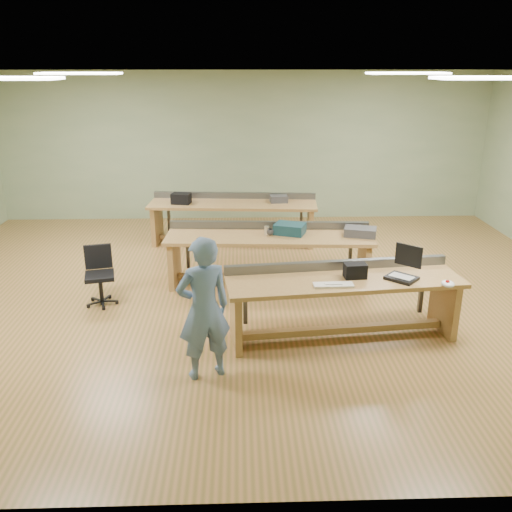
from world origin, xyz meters
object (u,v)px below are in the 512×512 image
(workbench_front, at_px, (343,293))
(drinks_can, at_px, (267,231))
(mug, at_px, (270,232))
(parts_bin_grey, at_px, (360,232))
(camera_bag, at_px, (355,271))
(workbench_mid, at_px, (269,247))
(parts_bin_teal, at_px, (290,229))
(workbench_back, at_px, (233,213))
(person, at_px, (204,309))
(task_chair, at_px, (100,283))
(laptop_base, at_px, (402,278))

(workbench_front, relative_size, drinks_can, 21.06)
(mug, bearing_deg, parts_bin_grey, -3.47)
(camera_bag, bearing_deg, workbench_mid, 113.77)
(parts_bin_teal, xyz_separation_m, parts_bin_grey, (1.01, -0.14, -0.01))
(workbench_back, xyz_separation_m, person, (-0.26, -4.53, 0.21))
(mug, xyz_separation_m, drinks_can, (-0.04, 0.00, 0.02))
(camera_bag, bearing_deg, person, -158.06)
(person, xyz_separation_m, camera_bag, (1.71, 0.84, 0.07))
(person, distance_m, camera_bag, 1.91)
(workbench_mid, bearing_deg, camera_bag, -59.02)
(workbench_front, bearing_deg, workbench_mid, 108.03)
(task_chair, xyz_separation_m, parts_bin_grey, (3.65, 0.58, 0.52))
(workbench_mid, bearing_deg, laptop_base, -48.16)
(camera_bag, bearing_deg, parts_bin_teal, 104.71)
(workbench_front, bearing_deg, parts_bin_teal, 98.62)
(workbench_mid, height_order, drinks_can, drinks_can)
(task_chair, bearing_deg, mug, 2.85)
(workbench_mid, height_order, laptop_base, workbench_mid)
(workbench_mid, distance_m, laptop_base, 2.31)
(person, bearing_deg, workbench_front, -173.20)
(person, bearing_deg, mug, -128.69)
(mug, distance_m, drinks_can, 0.05)
(workbench_mid, xyz_separation_m, laptop_base, (1.44, -1.79, 0.21))
(workbench_mid, distance_m, mug, 0.24)
(workbench_mid, bearing_deg, parts_bin_teal, 11.48)
(camera_bag, height_order, mug, camera_bag)
(workbench_front, height_order, drinks_can, drinks_can)
(laptop_base, xyz_separation_m, parts_bin_grey, (-0.12, 1.69, 0.04))
(camera_bag, distance_m, parts_bin_grey, 1.67)
(parts_bin_teal, height_order, drinks_can, parts_bin_teal)
(workbench_back, distance_m, laptop_base, 4.26)
(workbench_front, relative_size, task_chair, 3.51)
(workbench_front, bearing_deg, workbench_back, 103.32)
(parts_bin_teal, bearing_deg, laptop_base, -58.42)
(laptop_base, bearing_deg, person, -118.28)
(parts_bin_teal, bearing_deg, workbench_back, 113.65)
(laptop_base, distance_m, task_chair, 3.96)
(camera_bag, bearing_deg, laptop_base, -12.23)
(drinks_can, bearing_deg, task_chair, -163.99)
(person, bearing_deg, laptop_base, 177.83)
(workbench_mid, height_order, person, person)
(workbench_front, height_order, laptop_base, workbench_front)
(drinks_can, bearing_deg, workbench_mid, 24.55)
(person, bearing_deg, drinks_can, -127.81)
(camera_bag, bearing_deg, parts_bin_grey, 71.64)
(workbench_back, bearing_deg, parts_bin_teal, -62.00)
(workbench_back, distance_m, task_chair, 3.21)
(camera_bag, height_order, task_chair, camera_bag)
(workbench_front, relative_size, person, 1.84)
(workbench_back, bearing_deg, laptop_base, -57.99)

